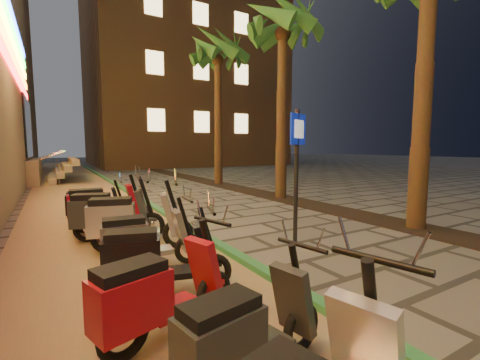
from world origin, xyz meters
TOP-DOWN VIEW (x-y plane):
  - ground at (0.00, 0.00)m, footprint 120.00×120.00m
  - parking_strip at (-2.60, 10.00)m, footprint 3.40×60.00m
  - green_curb at (-0.90, 10.00)m, footprint 0.18×60.00m
  - planting_strip at (3.60, 5.00)m, footprint 1.20×40.00m
  - apartment_block at (9.00, 32.00)m, footprint 18.00×16.06m
  - palm_c at (3.60, 7.00)m, footprint 2.97×3.02m
  - palm_d at (3.60, 12.00)m, footprint 2.97×3.02m
  - pedestrian_sign at (0.39, 2.38)m, footprint 0.52×0.24m
  - scooter_4 at (-2.30, -0.20)m, footprint 1.48×0.66m
  - scooter_5 at (-2.71, 0.70)m, footprint 1.55×0.82m
  - scooter_6 at (-2.46, 1.68)m, footprint 1.55×0.81m
  - scooter_7 at (-2.39, 2.59)m, footprint 1.54×0.57m
  - scooter_8 at (-2.37, 3.59)m, footprint 1.78×0.93m
  - scooter_9 at (-2.60, 4.46)m, footprint 1.73×0.93m
  - scooter_10 at (-2.60, 5.35)m, footprint 1.75×0.61m
  - scooter_11 at (-2.71, 6.19)m, footprint 1.48×0.55m

SIDE VIEW (x-z plane):
  - ground at x=0.00m, z-range 0.00..0.00m
  - parking_strip at x=-2.60m, z-range 0.00..0.01m
  - planting_strip at x=3.60m, z-range 0.00..0.02m
  - green_curb at x=-0.90m, z-range 0.00..0.10m
  - scooter_4 at x=-2.30m, z-range -0.07..0.97m
  - scooter_11 at x=-2.71m, z-range -0.07..0.97m
  - scooter_7 at x=-2.39m, z-range -0.07..1.01m
  - scooter_5 at x=-2.71m, z-range -0.07..1.03m
  - scooter_6 at x=-2.46m, z-range -0.07..1.03m
  - scooter_10 at x=-2.60m, z-range -0.08..1.15m
  - scooter_9 at x=-2.60m, z-range -0.08..1.15m
  - scooter_8 at x=-2.37m, z-range -0.08..1.18m
  - pedestrian_sign at x=0.39m, z-range 0.37..2.88m
  - palm_c at x=3.60m, z-range 2.27..9.18m
  - palm_d at x=3.60m, z-range 2.36..9.53m
  - apartment_block at x=9.00m, z-range 0.00..25.00m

